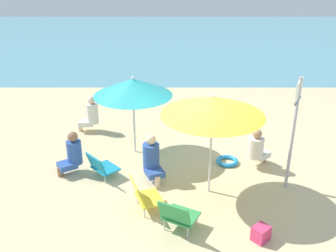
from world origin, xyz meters
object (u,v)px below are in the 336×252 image
at_px(beach_chair_c, 177,215).
at_px(warning_sign, 294,119).
at_px(beach_chair_a, 101,166).
at_px(person_b, 72,153).
at_px(swim_ring, 227,161).
at_px(umbrella_yellow, 212,106).
at_px(umbrella_teal, 132,87).
at_px(person_c, 151,158).
at_px(beach_chair_b, 143,195).
at_px(person_a, 90,115).
at_px(person_d, 256,148).
at_px(beach_bag, 260,233).

xyz_separation_m(beach_chair_c, warning_sign, (2.16, 1.34, 1.13)).
height_order(beach_chair_a, warning_sign, warning_sign).
bearing_deg(beach_chair_a, person_b, 114.49).
bearing_deg(swim_ring, umbrella_yellow, -114.78).
xyz_separation_m(warning_sign, swim_ring, (-1.02, 0.96, -1.41)).
relative_size(umbrella_teal, person_b, 1.98).
relative_size(umbrella_teal, beach_chair_c, 2.44).
bearing_deg(person_b, warning_sign, 138.82).
height_order(beach_chair_a, swim_ring, beach_chair_a).
height_order(umbrella_teal, person_c, umbrella_teal).
height_order(beach_chair_c, swim_ring, beach_chair_c).
distance_m(umbrella_yellow, beach_chair_a, 2.64).
bearing_deg(beach_chair_b, umbrella_yellow, 6.10).
xyz_separation_m(person_a, swim_ring, (3.27, -1.69, -0.41)).
height_order(person_c, person_d, person_c).
distance_m(umbrella_teal, swim_ring, 2.62).
bearing_deg(person_d, beach_bag, -141.06).
relative_size(umbrella_yellow, person_c, 2.03).
xyz_separation_m(beach_chair_c, person_d, (1.73, 2.16, 0.12)).
bearing_deg(beach_chair_a, person_a, 62.06).
height_order(person_c, warning_sign, warning_sign).
relative_size(person_a, beach_bag, 3.59).
height_order(umbrella_teal, swim_ring, umbrella_teal).
bearing_deg(beach_chair_a, umbrella_yellow, -55.10).
relative_size(person_b, beach_bag, 3.50).
bearing_deg(beach_bag, swim_ring, 94.27).
distance_m(beach_chair_a, person_d, 3.28).
relative_size(person_c, person_d, 1.10).
distance_m(beach_chair_c, person_b, 2.87).
height_order(umbrella_yellow, person_b, umbrella_yellow).
xyz_separation_m(umbrella_yellow, person_d, (1.10, 0.96, -1.32)).
height_order(person_b, warning_sign, warning_sign).
relative_size(person_d, swim_ring, 1.84).
xyz_separation_m(umbrella_teal, person_c, (0.44, -1.22, -1.08)).
bearing_deg(beach_chair_a, person_d, -34.09).
distance_m(person_a, person_c, 2.89).
bearing_deg(beach_chair_b, person_d, 13.99).
relative_size(umbrella_yellow, person_d, 2.24).
height_order(beach_chair_b, warning_sign, warning_sign).
bearing_deg(person_a, swim_ring, 150.32).
distance_m(umbrella_yellow, swim_ring, 2.11).
xyz_separation_m(beach_chair_a, beach_chair_b, (0.92, -1.06, 0.02)).
bearing_deg(person_a, person_c, 122.57).
bearing_deg(umbrella_yellow, person_c, 158.79).
bearing_deg(person_c, warning_sign, 61.85).
xyz_separation_m(umbrella_teal, swim_ring, (2.06, -0.55, -1.52)).
bearing_deg(umbrella_yellow, swim_ring, 65.22).
height_order(warning_sign, beach_bag, warning_sign).
distance_m(beach_chair_c, person_c, 1.70).
height_order(beach_chair_c, person_b, person_b).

